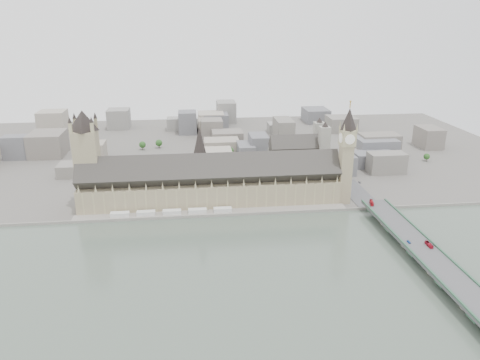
{
  "coord_description": "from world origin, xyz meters",
  "views": [
    {
      "loc": [
        -21.57,
        -433.49,
        185.98
      ],
      "look_at": [
        30.62,
        21.73,
        24.33
      ],
      "focal_mm": 35.0,
      "sensor_mm": 36.0,
      "label": 1
    }
  ],
  "objects": [
    {
      "name": "westminster_abbey",
      "position": [
        110.92,
        95.0,
        25.08
      ],
      "size": [
        68.0,
        36.0,
        64.0
      ],
      "color": "gray",
      "rests_on": "ground"
    },
    {
      "name": "car_approach",
      "position": [
        166.07,
        36.5,
        10.91
      ],
      "size": [
        2.53,
        4.8,
        1.33
      ],
      "primitive_type": "imported",
      "rotation": [
        0.0,
        0.0,
        0.15
      ],
      "color": "gray",
      "rests_on": "westminster_bridge"
    },
    {
      "name": "car_blue",
      "position": [
        155.04,
        -107.69,
        11.02
      ],
      "size": [
        1.93,
        4.55,
        1.54
      ],
      "primitive_type": "imported",
      "rotation": [
        0.0,
        0.0,
        0.03
      ],
      "color": "#1A4EAB",
      "rests_on": "westminster_bridge"
    },
    {
      "name": "red_bus_north",
      "position": [
        155.87,
        -24.8,
        11.94
      ],
      "size": [
        5.93,
        12.45,
        3.38
      ],
      "primitive_type": "imported",
      "rotation": [
        0.0,
        0.0,
        -0.27
      ],
      "color": "red",
      "rests_on": "westminster_bridge"
    },
    {
      "name": "terrace_tents",
      "position": [
        -40.0,
        -7.0,
        4.0
      ],
      "size": [
        118.0,
        7.0,
        4.0
      ],
      "color": "silver",
      "rests_on": "river_terrace"
    },
    {
      "name": "central_tower",
      "position": [
        -10.0,
        26.0,
        57.92
      ],
      "size": [
        13.0,
        13.0,
        48.0
      ],
      "color": "tan",
      "rests_on": "ground"
    },
    {
      "name": "embankment_wall",
      "position": [
        0.0,
        -15.0,
        1.5
      ],
      "size": [
        600.0,
        1.5,
        3.0
      ],
      "primitive_type": "cube",
      "color": "slate",
      "rests_on": "ground"
    },
    {
      "name": "river_terrace",
      "position": [
        0.0,
        -7.5,
        1.0
      ],
      "size": [
        270.0,
        15.0,
        2.0
      ],
      "primitive_type": "cube",
      "color": "slate",
      "rests_on": "ground"
    },
    {
      "name": "ground",
      "position": [
        0.0,
        0.0,
        0.0
      ],
      "size": [
        900.0,
        900.0,
        0.0
      ],
      "primitive_type": "plane",
      "color": "#595651",
      "rests_on": "ground"
    },
    {
      "name": "victoria_tower",
      "position": [
        -122.0,
        26.0,
        55.2
      ],
      "size": [
        30.0,
        30.0,
        100.0
      ],
      "color": "#978C66",
      "rests_on": "ground"
    },
    {
      "name": "westminster_bridge",
      "position": [
        162.0,
        -87.5,
        5.12
      ],
      "size": [
        25.0,
        325.0,
        10.25
      ],
      "primitive_type": "cube",
      "color": "#474749",
      "rests_on": "ground"
    },
    {
      "name": "palace_of_westminster",
      "position": [
        0.0,
        19.7,
        22.71
      ],
      "size": [
        265.0,
        40.73,
        55.44
      ],
      "color": "#978C66",
      "rests_on": "ground"
    },
    {
      "name": "park_trees",
      "position": [
        -10.0,
        60.0,
        7.5
      ],
      "size": [
        110.0,
        30.0,
        15.0
      ],
      "primitive_type": null,
      "color": "#1B4719",
      "rests_on": "ground"
    },
    {
      "name": "elizabeth_tower",
      "position": [
        138.0,
        8.0,
        58.09
      ],
      "size": [
        17.0,
        17.0,
        107.5
      ],
      "color": "#978C66",
      "rests_on": "ground"
    },
    {
      "name": "city_skyline_inland",
      "position": [
        0.0,
        245.0,
        19.0
      ],
      "size": [
        720.0,
        360.0,
        38.0
      ],
      "primitive_type": null,
      "color": "gray",
      "rests_on": "ground"
    },
    {
      "name": "red_bus_south",
      "position": [
        168.26,
        -115.49,
        11.7
      ],
      "size": [
        2.57,
        10.45,
        2.9
      ],
      "primitive_type": "imported",
      "rotation": [
        0.0,
        0.0,
        -0.01
      ],
      "color": "red",
      "rests_on": "westminster_bridge"
    },
    {
      "name": "river_thames",
      "position": [
        0.0,
        -165.0,
        0.0
      ],
      "size": [
        600.0,
        600.0,
        0.0
      ],
      "primitive_type": "plane",
      "color": "#414D43",
      "rests_on": "ground"
    },
    {
      "name": "bridge_parapets",
      "position": [
        162.0,
        -132.0,
        10.82
      ],
      "size": [
        25.0,
        235.0,
        1.15
      ],
      "primitive_type": null,
      "color": "#315A41",
      "rests_on": "westminster_bridge"
    }
  ]
}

